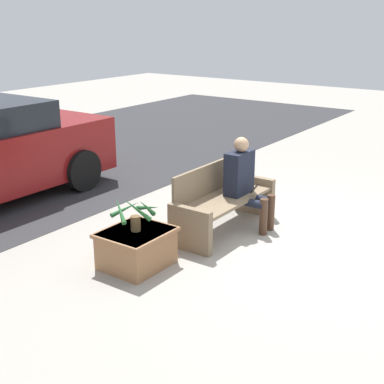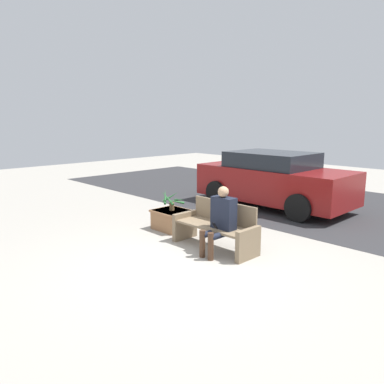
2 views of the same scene
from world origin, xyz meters
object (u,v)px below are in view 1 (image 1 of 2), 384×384
object	(u,v)px
bench	(221,201)
potted_plant	(135,213)
person_seated	(245,179)
planter_box	(136,247)

from	to	relation	value
bench	potted_plant	size ratio (longest dim) A/B	3.31
person_seated	potted_plant	bearing A→B (deg)	167.78
planter_box	potted_plant	distance (m)	0.41
bench	planter_box	distance (m)	1.49
person_seated	potted_plant	xyz separation A→B (m)	(-1.74, 0.38, -0.02)
planter_box	potted_plant	bearing A→B (deg)	-16.63
bench	person_seated	distance (m)	0.42
bench	potted_plant	bearing A→B (deg)	172.68
potted_plant	bench	bearing A→B (deg)	-7.32
bench	potted_plant	distance (m)	1.50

